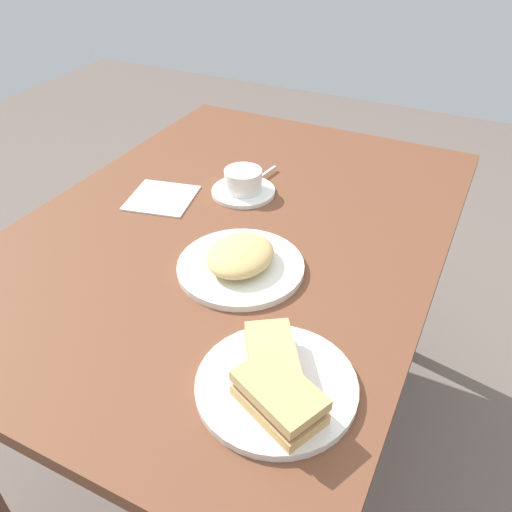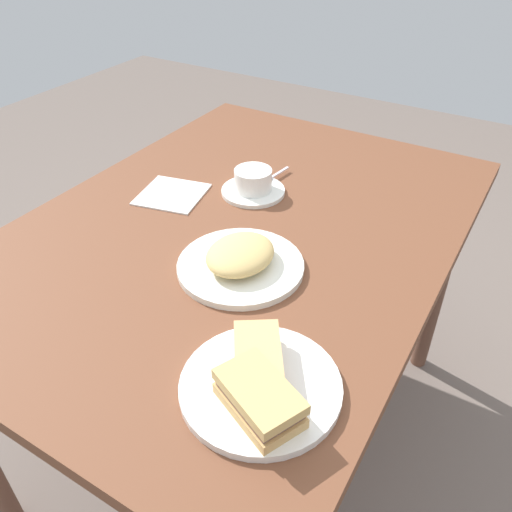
{
  "view_description": "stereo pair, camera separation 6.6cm",
  "coord_description": "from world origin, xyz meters",
  "px_view_note": "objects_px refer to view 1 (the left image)",
  "views": [
    {
      "loc": [
        -0.85,
        -0.48,
        1.4
      ],
      "look_at": [
        -0.12,
        -0.11,
        0.79
      ],
      "focal_mm": 36.45,
      "sensor_mm": 36.0,
      "label": 1
    },
    {
      "loc": [
        -0.82,
        -0.54,
        1.4
      ],
      "look_at": [
        -0.12,
        -0.11,
        0.79
      ],
      "focal_mm": 36.45,
      "sensor_mm": 36.0,
      "label": 2
    }
  ],
  "objects_px": {
    "dining_table": "(235,255)",
    "sandwich_plate": "(276,385)",
    "coffee_cup": "(243,179)",
    "napkin": "(162,198)",
    "coffee_saucer": "(243,191)",
    "sandwich_front": "(273,363)",
    "sandwich_back": "(279,397)",
    "side_plate": "(241,267)",
    "spoon": "(261,176)"
  },
  "relations": [
    {
      "from": "dining_table",
      "to": "sandwich_back",
      "type": "distance_m",
      "value": 0.53
    },
    {
      "from": "dining_table",
      "to": "sandwich_front",
      "type": "distance_m",
      "value": 0.46
    },
    {
      "from": "dining_table",
      "to": "sandwich_front",
      "type": "relative_size",
      "value": 7.78
    },
    {
      "from": "dining_table",
      "to": "sandwich_front",
      "type": "bearing_deg",
      "value": -143.95
    },
    {
      "from": "sandwich_plate",
      "to": "sandwich_front",
      "type": "height_order",
      "value": "sandwich_front"
    },
    {
      "from": "coffee_saucer",
      "to": "napkin",
      "type": "xyz_separation_m",
      "value": [
        -0.11,
        0.17,
        -0.0
      ]
    },
    {
      "from": "napkin",
      "to": "sandwich_front",
      "type": "bearing_deg",
      "value": -129.18
    },
    {
      "from": "side_plate",
      "to": "napkin",
      "type": "height_order",
      "value": "side_plate"
    },
    {
      "from": "sandwich_plate",
      "to": "side_plate",
      "type": "distance_m",
      "value": 0.3
    },
    {
      "from": "spoon",
      "to": "sandwich_front",
      "type": "bearing_deg",
      "value": -152.68
    },
    {
      "from": "coffee_cup",
      "to": "spoon",
      "type": "height_order",
      "value": "coffee_cup"
    },
    {
      "from": "coffee_saucer",
      "to": "side_plate",
      "type": "height_order",
      "value": "side_plate"
    },
    {
      "from": "sandwich_front",
      "to": "coffee_cup",
      "type": "height_order",
      "value": "coffee_cup"
    },
    {
      "from": "spoon",
      "to": "coffee_saucer",
      "type": "bearing_deg",
      "value": 172.5
    },
    {
      "from": "coffee_cup",
      "to": "napkin",
      "type": "bearing_deg",
      "value": 124.18
    },
    {
      "from": "coffee_saucer",
      "to": "side_plate",
      "type": "relative_size",
      "value": 0.62
    },
    {
      "from": "sandwich_plate",
      "to": "sandwich_back",
      "type": "bearing_deg",
      "value": -152.06
    },
    {
      "from": "dining_table",
      "to": "coffee_cup",
      "type": "distance_m",
      "value": 0.19
    },
    {
      "from": "dining_table",
      "to": "napkin",
      "type": "height_order",
      "value": "napkin"
    },
    {
      "from": "dining_table",
      "to": "sandwich_front",
      "type": "xyz_separation_m",
      "value": [
        -0.36,
        -0.26,
        0.12
      ]
    },
    {
      "from": "sandwich_plate",
      "to": "sandwich_front",
      "type": "distance_m",
      "value": 0.04
    },
    {
      "from": "coffee_cup",
      "to": "spoon",
      "type": "relative_size",
      "value": 1.01
    },
    {
      "from": "spoon",
      "to": "side_plate",
      "type": "relative_size",
      "value": 0.39
    },
    {
      "from": "coffee_saucer",
      "to": "coffee_cup",
      "type": "relative_size",
      "value": 1.56
    },
    {
      "from": "sandwich_back",
      "to": "side_plate",
      "type": "relative_size",
      "value": 0.6
    },
    {
      "from": "sandwich_plate",
      "to": "dining_table",
      "type": "bearing_deg",
      "value": 36.31
    },
    {
      "from": "sandwich_back",
      "to": "spoon",
      "type": "relative_size",
      "value": 1.53
    },
    {
      "from": "sandwich_front",
      "to": "napkin",
      "type": "height_order",
      "value": "sandwich_front"
    },
    {
      "from": "sandwich_front",
      "to": "coffee_cup",
      "type": "relative_size",
      "value": 1.59
    },
    {
      "from": "dining_table",
      "to": "side_plate",
      "type": "relative_size",
      "value": 4.9
    },
    {
      "from": "sandwich_front",
      "to": "sandwich_back",
      "type": "bearing_deg",
      "value": -147.92
    },
    {
      "from": "sandwich_plate",
      "to": "side_plate",
      "type": "relative_size",
      "value": 0.99
    },
    {
      "from": "coffee_saucer",
      "to": "dining_table",
      "type": "bearing_deg",
      "value": -161.27
    },
    {
      "from": "dining_table",
      "to": "sandwich_back",
      "type": "xyz_separation_m",
      "value": [
        -0.42,
        -0.3,
        0.12
      ]
    },
    {
      "from": "sandwich_plate",
      "to": "side_plate",
      "type": "xyz_separation_m",
      "value": [
        0.24,
        0.19,
        0.0
      ]
    },
    {
      "from": "napkin",
      "to": "sandwich_plate",
      "type": "bearing_deg",
      "value": -129.43
    },
    {
      "from": "sandwich_plate",
      "to": "coffee_saucer",
      "type": "xyz_separation_m",
      "value": [
        0.51,
        0.32,
        -0.0
      ]
    },
    {
      "from": "sandwich_plate",
      "to": "coffee_saucer",
      "type": "height_order",
      "value": "sandwich_plate"
    },
    {
      "from": "sandwich_plate",
      "to": "spoon",
      "type": "height_order",
      "value": "spoon"
    },
    {
      "from": "coffee_cup",
      "to": "sandwich_front",
      "type": "bearing_deg",
      "value": -148.12
    },
    {
      "from": "dining_table",
      "to": "sandwich_plate",
      "type": "relative_size",
      "value": 4.97
    },
    {
      "from": "sandwich_front",
      "to": "sandwich_back",
      "type": "height_order",
      "value": "sandwich_back"
    },
    {
      "from": "coffee_cup",
      "to": "side_plate",
      "type": "xyz_separation_m",
      "value": [
        -0.27,
        -0.14,
        -0.03
      ]
    },
    {
      "from": "coffee_cup",
      "to": "side_plate",
      "type": "height_order",
      "value": "coffee_cup"
    },
    {
      "from": "sandwich_back",
      "to": "coffee_saucer",
      "type": "xyz_separation_m",
      "value": [
        0.55,
        0.34,
        -0.03
      ]
    },
    {
      "from": "coffee_saucer",
      "to": "coffee_cup",
      "type": "distance_m",
      "value": 0.03
    },
    {
      "from": "spoon",
      "to": "side_plate",
      "type": "distance_m",
      "value": 0.38
    },
    {
      "from": "dining_table",
      "to": "sandwich_back",
      "type": "bearing_deg",
      "value": -144.46
    },
    {
      "from": "sandwich_front",
      "to": "side_plate",
      "type": "distance_m",
      "value": 0.29
    },
    {
      "from": "sandwich_front",
      "to": "spoon",
      "type": "height_order",
      "value": "sandwich_front"
    }
  ]
}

